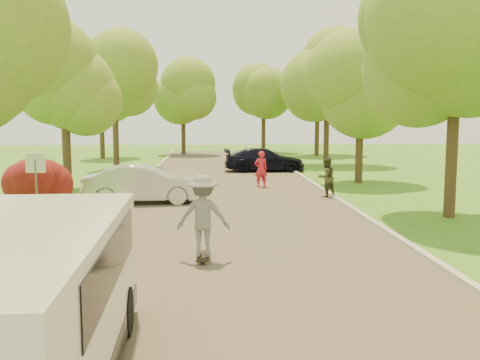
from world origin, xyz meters
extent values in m
plane|color=#42761C|center=(0.00, 0.00, 0.00)|extent=(100.00, 100.00, 0.00)
cube|color=#4C4438|center=(0.00, 8.00, 0.01)|extent=(8.00, 60.00, 0.01)
cube|color=#B2AD9E|center=(-4.05, 8.00, 0.06)|extent=(0.18, 60.00, 0.12)
cube|color=#B2AD9E|center=(4.05, 8.00, 0.06)|extent=(0.18, 60.00, 0.12)
cylinder|color=#59595E|center=(-5.80, 4.00, 1.00)|extent=(0.06, 0.06, 2.00)
cube|color=white|center=(-5.80, 4.00, 1.90)|extent=(0.55, 0.04, 0.55)
cylinder|color=#382619|center=(-6.30, 5.50, 0.35)|extent=(0.12, 0.12, 0.70)
sphere|color=#590F0F|center=(-6.30, 5.50, 1.10)|extent=(1.70, 1.70, 1.70)
cylinder|color=#382619|center=(-7.00, 12.00, 1.57)|extent=(0.36, 0.36, 3.15)
sphere|color=#588424|center=(-7.00, 12.00, 4.41)|extent=(4.20, 4.20, 4.20)
sphere|color=#588424|center=(-6.37, 12.00, 5.04)|extent=(3.15, 3.15, 3.15)
cylinder|color=#382619|center=(-6.60, 22.00, 1.91)|extent=(0.36, 0.36, 3.83)
sphere|color=#588424|center=(-6.60, 22.00, 5.27)|extent=(4.80, 4.80, 4.80)
sphere|color=#588424|center=(-5.88, 22.00, 5.99)|extent=(3.60, 3.60, 3.60)
cylinder|color=#382619|center=(6.80, 5.00, 1.91)|extent=(0.36, 0.36, 3.83)
sphere|color=#588424|center=(6.80, 5.00, 5.33)|extent=(5.00, 5.00, 5.00)
cylinder|color=#382619|center=(6.40, 14.00, 1.69)|extent=(0.36, 0.36, 3.38)
sphere|color=#588424|center=(6.40, 14.00, 4.70)|extent=(4.40, 4.40, 4.40)
sphere|color=#588424|center=(7.06, 14.00, 5.36)|extent=(3.30, 3.30, 3.30)
cylinder|color=#382619|center=(7.00, 24.00, 2.02)|extent=(0.36, 0.36, 4.05)
sphere|color=#588424|center=(7.00, 24.00, 5.61)|extent=(5.20, 5.20, 5.20)
sphere|color=#588424|center=(7.78, 24.00, 6.39)|extent=(3.90, 3.90, 3.90)
cylinder|color=#382619|center=(-9.00, 30.00, 1.80)|extent=(0.36, 0.36, 3.60)
sphere|color=#588424|center=(-9.00, 30.00, 5.10)|extent=(5.00, 5.00, 5.00)
sphere|color=#588424|center=(-8.25, 30.00, 5.85)|extent=(3.75, 3.75, 3.75)
cylinder|color=#382619|center=(8.00, 32.00, 1.91)|extent=(0.36, 0.36, 3.83)
sphere|color=#588424|center=(8.00, 32.00, 5.33)|extent=(5.00, 5.00, 5.00)
sphere|color=#588424|center=(8.75, 32.00, 6.08)|extent=(3.75, 3.75, 3.75)
cylinder|color=#382619|center=(-3.00, 34.00, 1.69)|extent=(0.36, 0.36, 3.38)
sphere|color=#588424|center=(-3.00, 34.00, 4.81)|extent=(4.80, 4.80, 4.80)
sphere|color=#588424|center=(-2.28, 34.00, 5.53)|extent=(3.60, 3.60, 3.60)
cylinder|color=#382619|center=(4.00, 36.00, 1.80)|extent=(0.36, 0.36, 3.60)
sphere|color=#588424|center=(4.00, 36.00, 5.10)|extent=(5.00, 5.00, 5.00)
sphere|color=#588424|center=(4.75, 36.00, 5.85)|extent=(3.75, 3.75, 3.75)
cube|color=white|center=(-3.04, -5.56, 1.10)|extent=(2.26, 5.33, 1.81)
cube|color=black|center=(-3.05, -5.28, 1.54)|extent=(2.24, 3.80, 0.60)
cylinder|color=black|center=(-2.17, -3.77, 0.36)|extent=(0.29, 0.73, 0.72)
imported|color=silver|center=(-3.30, 8.41, 0.72)|extent=(4.45, 1.76, 1.44)
imported|color=black|center=(2.37, 19.56, 0.68)|extent=(4.72, 1.97, 1.36)
cube|color=black|center=(-1.01, 0.27, 0.11)|extent=(0.32, 0.95, 0.02)
cylinder|color=#BFCC4C|center=(-0.91, 0.59, 0.05)|extent=(0.04, 0.07, 0.07)
cylinder|color=#BFCC4C|center=(-1.07, 0.60, 0.05)|extent=(0.04, 0.07, 0.07)
cylinder|color=#BFCC4C|center=(-0.95, -0.07, 0.05)|extent=(0.04, 0.07, 0.07)
cylinder|color=#BFCC4C|center=(-1.12, -0.06, 0.05)|extent=(0.04, 0.07, 0.07)
imported|color=slate|center=(-1.01, 0.27, 1.04)|extent=(1.22, 0.75, 1.83)
imported|color=red|center=(1.50, 12.68, 0.82)|extent=(0.67, 0.51, 1.65)
imported|color=#353721|center=(3.80, 9.46, 0.80)|extent=(0.97, 0.89, 1.60)
camera|label=1|loc=(-0.88, -11.43, 3.23)|focal=40.00mm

